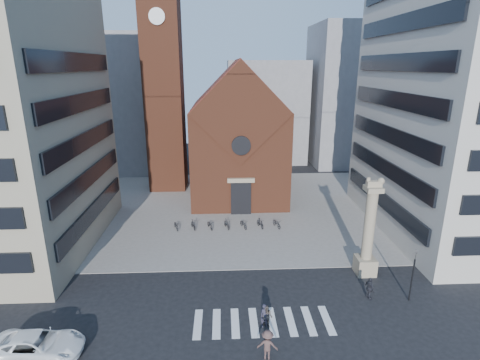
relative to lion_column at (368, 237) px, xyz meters
name	(u,v)px	position (x,y,z in m)	size (l,w,h in m)	color
ground	(252,297)	(-10.01, -3.00, -3.46)	(120.00, 120.00, 0.00)	black
piazza	(240,208)	(-10.01, 16.00, -3.43)	(46.00, 30.00, 0.05)	gray
zebra_crossing	(263,322)	(-9.46, -6.00, -3.45)	(10.20, 3.20, 0.01)	white
church	(238,136)	(-10.01, 22.04, 4.53)	(12.00, 16.65, 18.00)	brown
campanile	(163,77)	(-20.01, 25.00, 12.28)	(5.50, 5.50, 31.20)	brown
bg_block_left	(116,104)	(-30.01, 37.00, 7.54)	(16.00, 14.00, 22.00)	gray
bg_block_mid	(266,111)	(-4.01, 42.00, 5.54)	(14.00, 12.00, 18.00)	gray
bg_block_right	(357,96)	(11.99, 39.00, 8.54)	(16.00, 14.00, 24.00)	gray
lion_column	(368,237)	(0.00, 0.00, 0.00)	(1.63, 1.60, 8.68)	tan
traffic_light	(413,274)	(1.99, -4.00, -1.17)	(0.13, 0.16, 4.30)	black
white_car	(37,346)	(-23.69, -8.54, -2.68)	(2.57, 5.58, 1.55)	white
pedestrian_0	(265,316)	(-9.40, -6.42, -2.61)	(0.62, 0.40, 1.69)	#2D2A3B
pedestrian_1	(267,317)	(-9.24, -6.48, -2.65)	(0.78, 0.61, 1.61)	#4C433D
pedestrian_2	(370,288)	(-1.01, -3.63, -2.56)	(1.05, 0.44, 1.80)	#27282F
pedestrian_3	(267,345)	(-9.56, -9.37, -2.47)	(1.27, 0.73, 1.97)	#503835
scooter_0	(176,225)	(-17.30, 9.80, -2.96)	(0.60, 1.72, 0.90)	black
scooter_1	(193,225)	(-15.46, 9.80, -2.91)	(0.47, 1.67, 1.00)	black
scooter_2	(210,225)	(-13.62, 9.80, -2.96)	(0.60, 1.72, 0.90)	black
scooter_3	(227,224)	(-11.77, 9.80, -2.91)	(0.47, 1.67, 1.00)	black
scooter_4	(244,224)	(-9.93, 9.80, -2.96)	(0.60, 1.72, 0.90)	black
scooter_5	(260,223)	(-8.09, 9.80, -2.91)	(0.47, 1.67, 1.00)	black
scooter_6	(277,223)	(-6.25, 9.80, -2.96)	(0.60, 1.72, 0.90)	black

